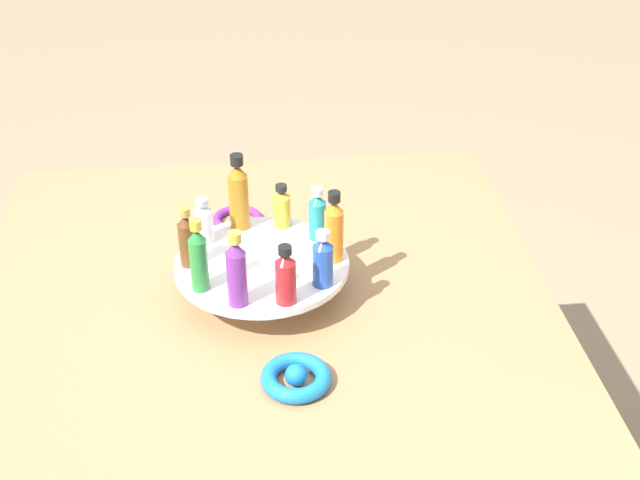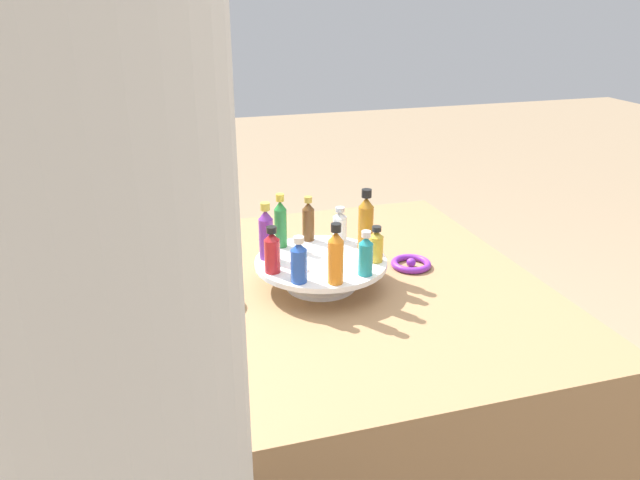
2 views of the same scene
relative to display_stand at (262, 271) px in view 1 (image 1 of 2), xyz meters
The scene contains 14 objects.
party_table 0.42m from the display_stand, ahead, with size 1.02×1.02×0.75m.
display_stand is the anchor object (origin of this frame).
bottle_amber 0.15m from the display_stand, 105.42° to the left, with size 0.04×0.04×0.15m.
bottle_clear 0.14m from the display_stand, 141.42° to the left, with size 0.03×0.03×0.09m.
bottle_brown 0.14m from the display_stand, behind, with size 0.03×0.03×0.11m.
bottle_green 0.15m from the display_stand, 146.58° to the right, with size 0.03×0.03×0.13m.
bottle_purple 0.15m from the display_stand, 110.58° to the right, with size 0.03×0.03×0.13m.
bottle_red 0.14m from the display_stand, 74.58° to the right, with size 0.03×0.03×0.11m.
bottle_blue 0.14m from the display_stand, 38.58° to the right, with size 0.04×0.04×0.10m.
bottle_orange 0.15m from the display_stand, ahead, with size 0.03×0.03×0.13m.
bottle_teal 0.14m from the display_stand, 33.42° to the left, with size 0.03×0.03×0.10m.
bottle_gold 0.14m from the display_stand, 69.42° to the left, with size 0.03×0.03×0.08m.
ribbon_bow_purple 0.25m from the display_stand, 98.68° to the left, with size 0.10×0.10×0.02m.
ribbon_bow_blue 0.25m from the display_stand, 81.32° to the right, with size 0.11×0.11×0.03m.
Camera 1 is at (-0.04, -1.29, 1.68)m, focal length 50.00 mm.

